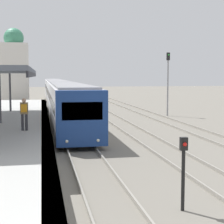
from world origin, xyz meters
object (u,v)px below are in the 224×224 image
person_on_platform (24,112)px  signal_mast_far (168,77)px  train_near (59,93)px  signal_post_near (183,166)px

person_on_platform → signal_mast_far: signal_mast_far is taller
train_near → signal_mast_far: 14.30m
train_near → signal_post_near: train_near is taller
train_near → person_on_platform: bearing=-96.7°
train_near → signal_post_near: bearing=-86.8°
person_on_platform → signal_mast_far: size_ratio=0.29×
person_on_platform → train_near: bearing=83.3°
signal_post_near → signal_mast_far: 24.82m
train_near → signal_mast_far: size_ratio=8.77×
signal_post_near → person_on_platform: bearing=115.1°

